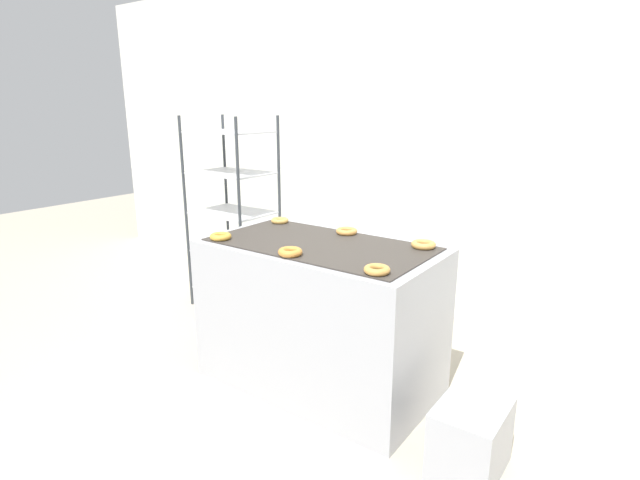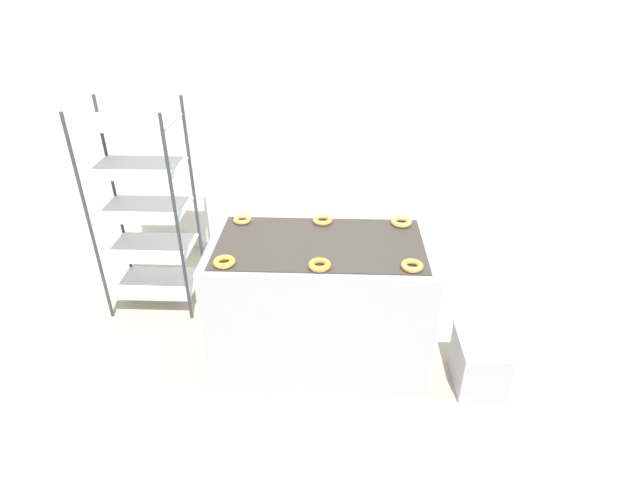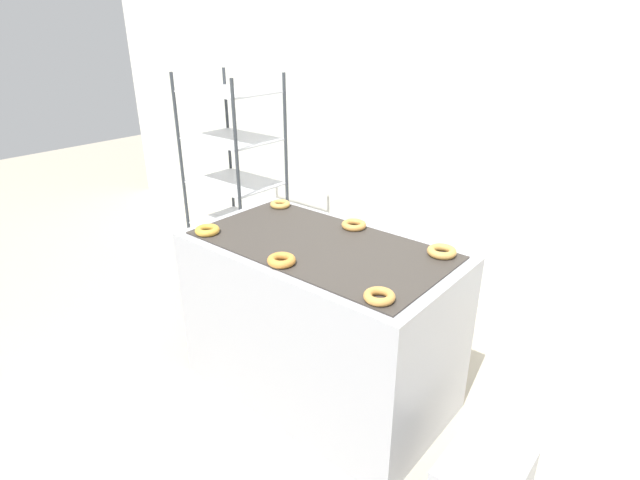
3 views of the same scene
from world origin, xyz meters
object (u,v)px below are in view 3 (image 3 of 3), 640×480
at_px(fryer_machine, 320,321).
at_px(donut_near_right, 379,296).
at_px(donut_far_center, 354,225).
at_px(donut_near_left, 207,230).
at_px(donut_near_center, 281,260).
at_px(baking_rack_cart, 235,183).
at_px(donut_far_right, 442,251).
at_px(donut_far_left, 280,204).

height_order(fryer_machine, donut_near_right, donut_near_right).
height_order(fryer_machine, donut_far_center, donut_far_center).
relative_size(donut_near_left, donut_near_center, 0.98).
xyz_separation_m(donut_near_right, donut_far_center, (-0.53, 0.55, -0.00)).
relative_size(fryer_machine, baking_rack_cart, 0.87).
xyz_separation_m(donut_far_center, donut_far_right, (0.52, -0.01, 0.00)).
bearing_deg(donut_near_right, donut_far_center, 133.78).
distance_m(donut_far_left, donut_far_right, 1.06).
distance_m(fryer_machine, donut_far_left, 0.76).
distance_m(baking_rack_cart, donut_near_left, 1.19).
xyz_separation_m(donut_near_center, donut_far_right, (0.52, 0.56, -0.00)).
distance_m(fryer_machine, donut_near_center, 0.55).
xyz_separation_m(baking_rack_cart, donut_far_right, (1.86, -0.33, 0.11)).
bearing_deg(donut_far_center, donut_near_left, -134.66).
distance_m(donut_near_center, donut_far_center, 0.56).
distance_m(donut_near_left, donut_near_center, 0.55).
distance_m(donut_near_center, donut_near_right, 0.52).
relative_size(fryer_machine, donut_far_right, 10.04).
bearing_deg(donut_near_center, donut_near_left, 178.73).
distance_m(fryer_machine, donut_near_right, 0.76).
relative_size(donut_near_right, donut_far_center, 0.97).
bearing_deg(fryer_machine, donut_near_left, -153.05).
xyz_separation_m(donut_near_left, donut_near_right, (1.07, 0.00, -0.00)).
distance_m(donut_near_left, donut_far_right, 1.20).
bearing_deg(donut_near_left, donut_near_center, -1.27).
relative_size(fryer_machine, donut_near_left, 10.81).
bearing_deg(donut_near_center, baking_rack_cart, 146.40).
relative_size(donut_near_center, donut_far_right, 0.95).
bearing_deg(donut_far_right, donut_far_left, -179.77).
relative_size(donut_near_right, donut_far_right, 0.93).
height_order(donut_near_center, donut_near_right, donut_near_center).
bearing_deg(donut_near_right, donut_far_right, 90.56).
height_order(fryer_machine, donut_far_left, donut_far_left).
bearing_deg(donut_near_center, donut_near_right, 1.50).
bearing_deg(donut_far_left, baking_rack_cart, 157.11).
bearing_deg(donut_far_right, donut_far_center, 179.11).
bearing_deg(donut_near_right, donut_far_left, 153.17).
bearing_deg(donut_near_left, donut_far_left, 89.06).
xyz_separation_m(fryer_machine, donut_far_left, (-0.53, 0.27, 0.47)).
distance_m(donut_near_center, donut_far_right, 0.76).
relative_size(baking_rack_cart, donut_near_left, 12.45).
bearing_deg(baking_rack_cart, donut_far_right, -10.17).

